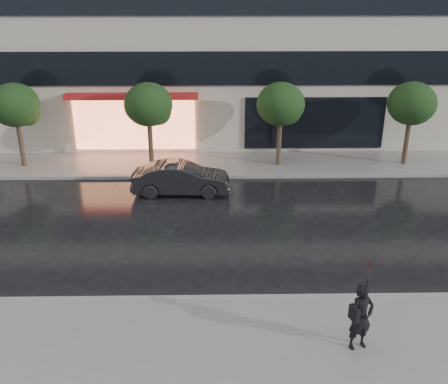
{
  "coord_description": "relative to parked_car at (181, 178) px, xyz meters",
  "views": [
    {
      "loc": [
        0.04,
        -12.39,
        7.93
      ],
      "look_at": [
        0.31,
        3.44,
        1.4
      ],
      "focal_mm": 40.0,
      "sensor_mm": 36.0,
      "label": 1
    }
  ],
  "objects": [
    {
      "name": "sidewalk_far",
      "position": [
        1.4,
        3.52,
        -0.6
      ],
      "size": [
        60.0,
        3.5,
        0.12
      ],
      "primitive_type": "cube",
      "color": "slate",
      "rests_on": "ground"
    },
    {
      "name": "sidewalk_near",
      "position": [
        1.4,
        -9.98,
        -0.6
      ],
      "size": [
        60.0,
        4.5,
        0.12
      ],
      "primitive_type": "cube",
      "color": "slate",
      "rests_on": "ground"
    },
    {
      "name": "curb_near",
      "position": [
        1.4,
        -7.73,
        -0.59
      ],
      "size": [
        60.0,
        0.25,
        0.14
      ],
      "primitive_type": "cube",
      "color": "gray",
      "rests_on": "ground"
    },
    {
      "name": "tree_far_west",
      "position": [
        -7.54,
        3.3,
        2.27
      ],
      "size": [
        2.2,
        2.2,
        3.99
      ],
      "color": "#33261C",
      "rests_on": "ground"
    },
    {
      "name": "tree_far_east",
      "position": [
        10.46,
        3.3,
        2.27
      ],
      "size": [
        2.2,
        2.2,
        3.99
      ],
      "color": "#33261C",
      "rests_on": "ground"
    },
    {
      "name": "tree_mid_east",
      "position": [
        4.46,
        3.3,
        2.27
      ],
      "size": [
        2.2,
        2.2,
        3.99
      ],
      "color": "#33261C",
      "rests_on": "ground"
    },
    {
      "name": "pedestrian_with_umbrella",
      "position": [
        4.76,
        -9.74,
        0.97
      ],
      "size": [
        1.16,
        1.17,
        2.32
      ],
      "rotation": [
        0.0,
        0.0,
        0.34
      ],
      "color": "black",
      "rests_on": "sidewalk_near"
    },
    {
      "name": "ground",
      "position": [
        1.4,
        -6.73,
        -0.66
      ],
      "size": [
        120.0,
        120.0,
        0.0
      ],
      "primitive_type": "plane",
      "color": "black",
      "rests_on": "ground"
    },
    {
      "name": "parked_car",
      "position": [
        0.0,
        0.0,
        0.0
      ],
      "size": [
        4.0,
        1.42,
        1.31
      ],
      "primitive_type": "imported",
      "rotation": [
        0.0,
        0.0,
        1.56
      ],
      "color": "black",
      "rests_on": "ground"
    },
    {
      "name": "tree_mid_west",
      "position": [
        -1.54,
        3.3,
        2.27
      ],
      "size": [
        2.2,
        2.2,
        3.99
      ],
      "color": "#33261C",
      "rests_on": "ground"
    },
    {
      "name": "curb_far",
      "position": [
        1.4,
        1.77,
        -0.59
      ],
      "size": [
        60.0,
        0.25,
        0.14
      ],
      "primitive_type": "cube",
      "color": "gray",
      "rests_on": "ground"
    }
  ]
}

